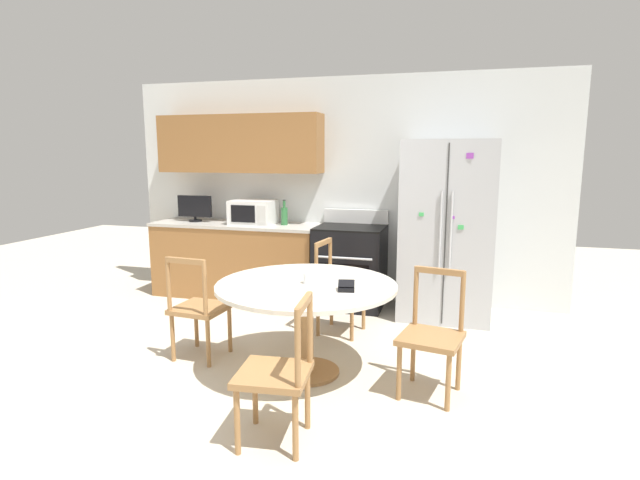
% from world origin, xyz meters
% --- Properties ---
extents(ground_plane, '(14.00, 14.00, 0.00)m').
position_xyz_m(ground_plane, '(0.00, 0.00, 0.00)').
color(ground_plane, beige).
extents(back_wall, '(5.20, 0.44, 2.60)m').
position_xyz_m(back_wall, '(-0.31, 2.59, 1.44)').
color(back_wall, silver).
rests_on(back_wall, ground_plane).
extents(kitchen_counter, '(2.05, 0.64, 0.90)m').
position_xyz_m(kitchen_counter, '(-1.19, 2.29, 0.45)').
color(kitchen_counter, '#936033').
rests_on(kitchen_counter, ground_plane).
extents(refrigerator, '(0.94, 0.80, 1.87)m').
position_xyz_m(refrigerator, '(1.27, 2.20, 0.93)').
color(refrigerator, '#B2B5BA').
rests_on(refrigerator, ground_plane).
extents(oven_range, '(0.76, 0.68, 1.08)m').
position_xyz_m(oven_range, '(0.23, 2.26, 0.47)').
color(oven_range, black).
rests_on(oven_range, ground_plane).
extents(microwave, '(0.51, 0.37, 0.28)m').
position_xyz_m(microwave, '(-0.96, 2.28, 1.04)').
color(microwave, white).
rests_on(microwave, kitchen_counter).
extents(countertop_tv, '(0.44, 0.16, 0.32)m').
position_xyz_m(countertop_tv, '(-1.74, 2.29, 1.07)').
color(countertop_tv, black).
rests_on(countertop_tv, kitchen_counter).
extents(counter_bottle, '(0.08, 0.08, 0.30)m').
position_xyz_m(counter_bottle, '(-0.58, 2.31, 1.01)').
color(counter_bottle, '#2D6B38').
rests_on(counter_bottle, kitchen_counter).
extents(dining_table, '(1.40, 1.40, 0.74)m').
position_xyz_m(dining_table, '(0.28, 0.42, 0.62)').
color(dining_table, beige).
rests_on(dining_table, ground_plane).
extents(dining_chair_left, '(0.45, 0.45, 0.90)m').
position_xyz_m(dining_chair_left, '(-0.68, 0.46, 0.43)').
color(dining_chair_left, '#9E7042').
rests_on(dining_chair_left, ground_plane).
extents(dining_chair_far, '(0.47, 0.47, 0.90)m').
position_xyz_m(dining_chair_far, '(0.30, 1.39, 0.43)').
color(dining_chair_far, '#9E7042').
rests_on(dining_chair_far, ground_plane).
extents(dining_chair_right, '(0.49, 0.49, 0.90)m').
position_xyz_m(dining_chair_right, '(1.25, 0.34, 0.43)').
color(dining_chair_right, '#9E7042').
rests_on(dining_chair_right, ground_plane).
extents(dining_chair_near, '(0.46, 0.46, 0.90)m').
position_xyz_m(dining_chair_near, '(0.41, -0.54, 0.43)').
color(dining_chair_near, '#9E7042').
rests_on(dining_chair_near, ground_plane).
extents(candle_glass, '(0.08, 0.08, 0.08)m').
position_xyz_m(candle_glass, '(0.30, 0.42, 0.77)').
color(candle_glass, silver).
rests_on(candle_glass, dining_table).
extents(wallet, '(0.14, 0.15, 0.07)m').
position_xyz_m(wallet, '(0.63, 0.31, 0.76)').
color(wallet, black).
rests_on(wallet, dining_table).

